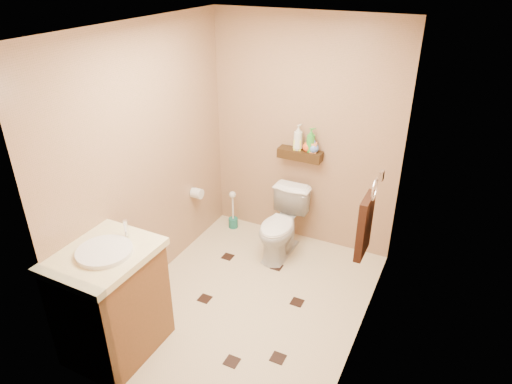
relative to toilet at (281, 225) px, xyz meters
The scene contains 19 objects.
ground 0.90m from the toilet, 87.02° to the right, with size 2.50×2.50×0.00m, color #C3B48E.
wall_back 0.95m from the toilet, 84.09° to the left, with size 2.00×0.04×2.40m, color #A1785C.
wall_front 2.25m from the toilet, 88.81° to the right, with size 2.00×0.04×2.40m, color #A1785C.
wall_left 1.53m from the toilet, 138.99° to the right, with size 0.04×2.50×2.40m, color #A1785C.
wall_right 1.58m from the toilet, 38.57° to the right, with size 0.04×2.50×2.40m, color #A1785C.
ceiling 2.21m from the toilet, 87.02° to the right, with size 2.00×2.50×0.02m, color silver.
wall_shelf 0.75m from the toilet, 82.71° to the left, with size 0.46×0.14×0.10m, color #33210E.
floor_accents 0.91m from the toilet, 84.45° to the right, with size 1.13×1.38×0.01m.
toilet is the anchor object (origin of this frame).
vanity 1.90m from the toilet, 110.22° to the right, with size 0.63×0.77×1.07m.
toilet_brush 0.77m from the toilet, 161.34° to the left, with size 0.11×0.11×0.47m.
towel_ring 1.27m from the toilet, 31.32° to the right, with size 0.12×0.30×0.76m.
toilet_paper 0.95m from the toilet, 168.53° to the right, with size 0.12×0.11×0.12m.
bottle_a 0.92m from the toilet, 87.59° to the left, with size 0.10×0.10×0.26m, color silver.
bottle_b 0.87m from the toilet, 87.48° to the left, with size 0.08×0.08×0.17m, color #F1FF35.
bottle_c 0.87m from the toilet, 70.06° to the left, with size 0.11×0.11×0.14m, color #ED551B.
bottle_d 0.92m from the toilet, 66.07° to the left, with size 0.10×0.10×0.25m, color green.
bottle_e 0.89m from the toilet, 61.85° to the left, with size 0.07×0.07×0.15m, color #F28B50.
bottle_f 0.88m from the toilet, 61.25° to the left, with size 0.10×0.10×0.13m, color #577FDB.
Camera 1 is at (1.49, -2.90, 2.83)m, focal length 32.00 mm.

